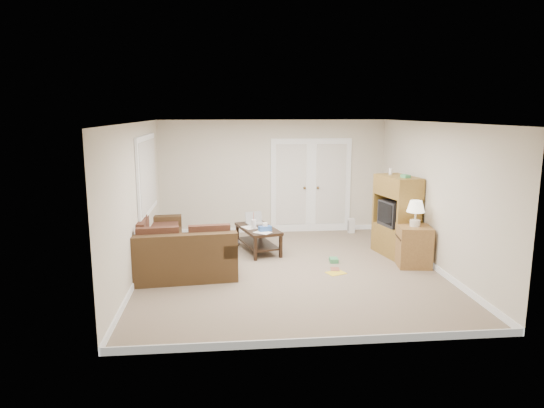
{
  "coord_description": "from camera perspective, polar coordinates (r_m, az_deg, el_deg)",
  "views": [
    {
      "loc": [
        -1.07,
        -7.87,
        2.67
      ],
      "look_at": [
        -0.26,
        0.31,
        1.1
      ],
      "focal_mm": 32.0,
      "sensor_mm": 36.0,
      "label": 1
    }
  ],
  "objects": [
    {
      "name": "baseboards",
      "position": [
        8.37,
        2.02,
        -7.45
      ],
      "size": [
        5.0,
        5.5,
        0.1
      ],
      "primitive_type": null,
      "color": "silver",
      "rests_on": "floor"
    },
    {
      "name": "coffee_table",
      "position": [
        9.41,
        -1.66,
        -4.03
      ],
      "size": [
        0.88,
        1.28,
        0.8
      ],
      "rotation": [
        0.0,
        0.0,
        0.28
      ],
      "color": "black",
      "rests_on": "floor"
    },
    {
      "name": "sectional_sofa",
      "position": [
        8.65,
        -12.1,
        -5.23
      ],
      "size": [
        1.97,
        2.67,
        0.8
      ],
      "rotation": [
        0.0,
        0.0,
        0.09
      ],
      "color": "#4A331C",
      "rests_on": "floor"
    },
    {
      "name": "french_doors",
      "position": [
        10.88,
        4.6,
        2.13
      ],
      "size": [
        1.8,
        0.05,
        2.13
      ],
      "color": "silver",
      "rests_on": "floor"
    },
    {
      "name": "floor",
      "position": [
        8.38,
        2.02,
        -7.78
      ],
      "size": [
        5.5,
        5.5,
        0.0
      ],
      "primitive_type": "plane",
      "color": "gray",
      "rests_on": "ground"
    },
    {
      "name": "ceiling",
      "position": [
        7.95,
        2.14,
        9.57
      ],
      "size": [
        5.0,
        5.5,
        0.02
      ],
      "primitive_type": "cube",
      "color": "silver",
      "rests_on": "wall_back"
    },
    {
      "name": "window_left",
      "position": [
        9.05,
        -14.47,
        3.35
      ],
      "size": [
        0.05,
        1.92,
        1.42
      ],
      "color": "silver",
      "rests_on": "wall_left"
    },
    {
      "name": "floor_book",
      "position": [
        8.46,
        6.92,
        -7.61
      ],
      "size": [
        0.18,
        0.22,
        0.02
      ],
      "primitive_type": "imported",
      "rotation": [
        0.0,
        0.0,
        -0.16
      ],
      "color": "brown",
      "rests_on": "floor"
    },
    {
      "name": "floor_magazine",
      "position": [
        8.3,
        7.53,
        -8.04
      ],
      "size": [
        0.37,
        0.33,
        0.01
      ],
      "primitive_type": "cube",
      "rotation": [
        0.0,
        0.0,
        0.39
      ],
      "color": "yellow",
      "rests_on": "floor"
    },
    {
      "name": "floor_greenbox",
      "position": [
        8.86,
        7.27,
        -6.57
      ],
      "size": [
        0.16,
        0.2,
        0.08
      ],
      "primitive_type": "cube",
      "rotation": [
        0.0,
        0.0,
        -0.06
      ],
      "color": "#419057",
      "rests_on": "floor"
    },
    {
      "name": "wall_front",
      "position": [
        5.42,
        5.97,
        -4.43
      ],
      "size": [
        5.0,
        0.02,
        2.5
      ],
      "primitive_type": "cube",
      "color": "beige",
      "rests_on": "floor"
    },
    {
      "name": "wall_back",
      "position": [
        10.77,
        0.12,
        3.23
      ],
      "size": [
        5.0,
        0.02,
        2.5
      ],
      "primitive_type": "cube",
      "color": "beige",
      "rests_on": "floor"
    },
    {
      "name": "wall_left",
      "position": [
        8.13,
        -15.67,
        0.34
      ],
      "size": [
        0.02,
        5.5,
        2.5
      ],
      "primitive_type": "cube",
      "color": "beige",
      "rests_on": "floor"
    },
    {
      "name": "space_heater",
      "position": [
        10.99,
        9.32,
        -2.53
      ],
      "size": [
        0.14,
        0.12,
        0.33
      ],
      "primitive_type": "cube",
      "rotation": [
        0.0,
        0.0,
        0.08
      ],
      "color": "white",
      "rests_on": "floor"
    },
    {
      "name": "side_cabinet",
      "position": [
        8.84,
        16.34,
        -4.39
      ],
      "size": [
        0.63,
        0.63,
        1.17
      ],
      "rotation": [
        0.0,
        0.0,
        -0.15
      ],
      "color": "olive",
      "rests_on": "floor"
    },
    {
      "name": "tv_armoire",
      "position": [
        9.37,
        14.42,
        -1.31
      ],
      "size": [
        0.69,
        1.02,
        1.61
      ],
      "rotation": [
        0.0,
        0.0,
        0.2
      ],
      "color": "olive",
      "rests_on": "floor"
    },
    {
      "name": "wall_right",
      "position": [
        8.76,
        18.51,
        0.91
      ],
      "size": [
        0.02,
        5.5,
        2.5
      ],
      "primitive_type": "cube",
      "color": "beige",
      "rests_on": "floor"
    }
  ]
}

